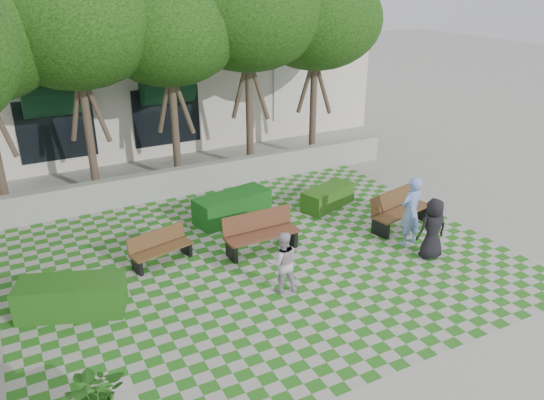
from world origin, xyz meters
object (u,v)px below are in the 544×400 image
hedge_east (328,197)px  hedge_west (71,297)px  person_blue (411,211)px  person_dark (433,229)px  bench_mid (261,233)px  bench_west (160,248)px  person_white (282,262)px  hedge_midright (232,207)px  bench_east (399,210)px

hedge_east → hedge_west: (-7.88, -2.13, 0.06)m
person_blue → person_dark: (0.01, -0.82, -0.15)m
bench_mid → hedge_west: size_ratio=0.90×
bench_west → person_white: (2.06, -2.53, 0.34)m
bench_mid → hedge_midright: (0.12, 2.09, -0.10)m
bench_west → person_blue: 6.50m
bench_east → person_blue: person_blue is taller
bench_mid → person_white: bearing=-102.9°
bench_west → hedge_midright: (2.61, 1.49, -0.01)m
bench_west → person_blue: person_blue is taller
person_blue → person_white: (-4.06, -0.42, -0.21)m
hedge_west → hedge_east: bearing=15.2°
bench_mid → hedge_midright: 2.09m
bench_east → person_blue: bearing=-128.9°
person_dark → person_white: person_dark is taller
bench_west → person_blue: size_ratio=0.87×
bench_west → hedge_midright: bearing=16.1°
person_dark → bench_mid: bearing=-24.2°
bench_east → bench_mid: bench_east is taller
bench_east → bench_mid: size_ratio=1.06×
person_blue → hedge_west: bearing=-14.8°
bench_west → hedge_west: (-2.29, -1.19, -0.02)m
bench_west → bench_east: bearing=-23.4°
hedge_east → person_white: size_ratio=1.23×
bench_east → person_white: 4.75m
person_blue → person_dark: person_blue is taller
hedge_midright → person_dark: size_ratio=1.40×
hedge_west → person_white: size_ratio=1.48×
bench_west → person_white: person_white is taller
bench_east → hedge_west: bench_east is taller
bench_east → hedge_east: bench_east is taller
bench_west → hedge_west: 2.59m
bench_west → hedge_west: size_ratio=0.76×
hedge_east → person_white: bearing=-135.4°
person_white → hedge_east: bearing=-121.1°
person_dark → bench_east: bearing=-96.3°
hedge_midright → bench_east: bearing=-33.4°
hedge_west → person_white: 4.57m
person_blue → bench_west: bearing=-27.6°
person_blue → hedge_east: bearing=-88.6°
hedge_midright → bench_mid: bearing=-93.3°
hedge_east → bench_mid: bearing=-153.5°
person_dark → hedge_midright: bearing=-43.1°
bench_west → hedge_midright: bench_west is taller
hedge_midright → hedge_east: bearing=-10.4°
hedge_midright → person_blue: 5.06m
bench_mid → person_blue: bearing=-23.1°
bench_east → hedge_east: bearing=103.4°
bench_mid → bench_west: bench_mid is taller
bench_east → person_blue: size_ratio=1.10×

